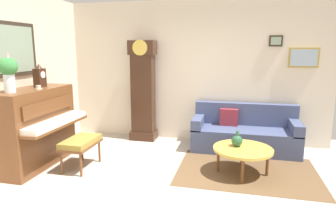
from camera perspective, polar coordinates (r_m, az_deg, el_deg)
The scene contains 12 objects.
ground_plane at distance 4.08m, azimuth -0.92°, elevation -17.01°, with size 6.40×6.00×0.10m, color #B2A899.
wall_back at distance 5.98m, azimuth 4.83°, elevation 6.43°, with size 5.30×0.13×2.80m.
area_rug at distance 4.80m, azimuth 15.00°, elevation -12.27°, with size 2.10×1.50×0.01m, color brown.
piano at distance 5.17m, azimuth -24.46°, elevation -3.91°, with size 0.87×1.44×1.25m.
piano_bench at distance 4.83m, azimuth -16.56°, elevation -7.10°, with size 0.42×0.70×0.48m.
grandfather_clock at distance 6.00m, azimuth -4.84°, elevation 2.25°, with size 0.52×0.34×2.03m.
couch at distance 5.69m, azimuth 14.57°, elevation -5.27°, with size 1.90×0.80×0.84m.
coffee_table at distance 4.57m, azimuth 14.30°, elevation -8.40°, with size 0.88×0.88×0.41m.
mantel_clock at distance 5.22m, azimuth -23.60°, elevation 5.09°, with size 0.13×0.18×0.38m.
flower_vase at distance 4.70m, azimuth -28.51°, elevation 5.91°, with size 0.26×0.26×0.58m.
teacup at distance 4.96m, azimuth -23.81°, elevation 3.10°, with size 0.12×0.12×0.06m.
green_jug at distance 4.59m, azimuth 13.21°, elevation -6.74°, with size 0.17×0.17×0.24m.
Camera 1 is at (0.89, -3.50, 1.86)m, focal length 31.46 mm.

